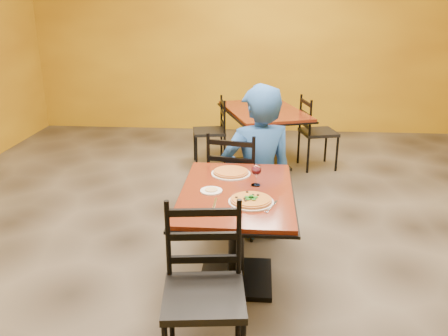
# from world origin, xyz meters

# --- Properties ---
(floor) EXTENTS (7.00, 8.00, 0.01)m
(floor) POSITION_xyz_m (0.00, 0.00, 0.00)
(floor) COLOR black
(floor) RESTS_ON ground
(wall_back) EXTENTS (7.00, 0.01, 3.00)m
(wall_back) POSITION_xyz_m (0.00, 4.00, 1.50)
(wall_back) COLOR gold
(wall_back) RESTS_ON ground
(table_main) EXTENTS (0.83, 1.23, 0.75)m
(table_main) POSITION_xyz_m (0.00, -0.50, 0.56)
(table_main) COLOR maroon
(table_main) RESTS_ON floor
(table_second) EXTENTS (1.27, 1.54, 0.75)m
(table_second) POSITION_xyz_m (0.20, 2.20, 0.56)
(table_second) COLOR maroon
(table_second) RESTS_ON floor
(chair_main_near) EXTENTS (0.50, 0.50, 1.00)m
(chair_main_near) POSITION_xyz_m (-0.13, -1.45, 0.50)
(chair_main_near) COLOR black
(chair_main_near) RESTS_ON floor
(chair_main_far) EXTENTS (0.52, 0.52, 0.98)m
(chair_main_far) POSITION_xyz_m (-0.05, 0.36, 0.49)
(chair_main_far) COLOR black
(chair_main_far) RESTS_ON floor
(chair_second_left) EXTENTS (0.47, 0.47, 0.88)m
(chair_second_left) POSITION_xyz_m (-0.50, 2.20, 0.44)
(chair_second_left) COLOR black
(chair_second_left) RESTS_ON floor
(chair_second_right) EXTENTS (0.51, 0.51, 0.92)m
(chair_second_right) POSITION_xyz_m (0.90, 2.20, 0.46)
(chair_second_right) COLOR black
(chair_second_right) RESTS_ON floor
(diner) EXTENTS (0.78, 0.63, 1.39)m
(diner) POSITION_xyz_m (0.15, 0.34, 0.69)
(diner) COLOR #194A89
(diner) RESTS_ON floor
(plate_main) EXTENTS (0.31, 0.31, 0.01)m
(plate_main) POSITION_xyz_m (0.11, -0.70, 0.76)
(plate_main) COLOR white
(plate_main) RESTS_ON table_main
(pizza_main) EXTENTS (0.28, 0.28, 0.02)m
(pizza_main) POSITION_xyz_m (0.11, -0.70, 0.77)
(pizza_main) COLOR maroon
(pizza_main) RESTS_ON plate_main
(plate_far) EXTENTS (0.31, 0.31, 0.01)m
(plate_far) POSITION_xyz_m (-0.07, -0.16, 0.76)
(plate_far) COLOR white
(plate_far) RESTS_ON table_main
(pizza_far) EXTENTS (0.28, 0.28, 0.02)m
(pizza_far) POSITION_xyz_m (-0.07, -0.16, 0.77)
(pizza_far) COLOR gold
(pizza_far) RESTS_ON plate_far
(side_plate) EXTENTS (0.16, 0.16, 0.01)m
(side_plate) POSITION_xyz_m (-0.18, -0.53, 0.76)
(side_plate) COLOR white
(side_plate) RESTS_ON table_main
(dip) EXTENTS (0.09, 0.09, 0.01)m
(dip) POSITION_xyz_m (-0.18, -0.53, 0.76)
(dip) COLOR tan
(dip) RESTS_ON side_plate
(wine_glass) EXTENTS (0.08, 0.08, 0.18)m
(wine_glass) POSITION_xyz_m (0.14, -0.38, 0.84)
(wine_glass) COLOR white
(wine_glass) RESTS_ON table_main
(fork) EXTENTS (0.02, 0.19, 0.00)m
(fork) POSITION_xyz_m (-0.14, -0.74, 0.75)
(fork) COLOR silver
(fork) RESTS_ON table_main
(knife) EXTENTS (0.09, 0.20, 0.00)m
(knife) POSITION_xyz_m (0.25, -0.76, 0.75)
(knife) COLOR silver
(knife) RESTS_ON table_main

